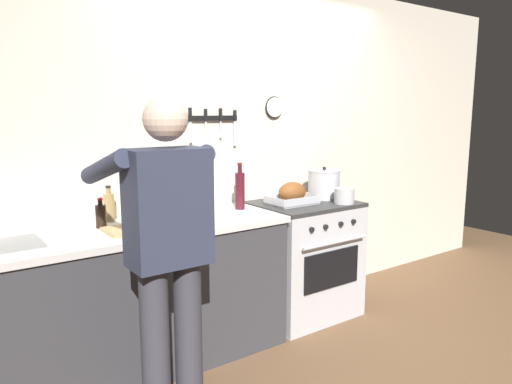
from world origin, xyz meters
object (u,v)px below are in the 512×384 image
at_px(roasting_pan, 292,194).
at_px(bottle_soy_sauce, 101,215).
at_px(bottle_olive_oil, 191,199).
at_px(bottle_wine_red, 240,190).
at_px(saucepan, 344,196).
at_px(cutting_board, 137,228).
at_px(bottle_hot_sauce, 149,208).
at_px(stock_pot, 324,184).
at_px(stove, 303,259).
at_px(person_cook, 167,245).
at_px(bottle_dish_soap, 209,199).
at_px(bottle_vinegar, 109,207).

height_order(roasting_pan, bottle_soy_sauce, bottle_soy_sauce).
height_order(roasting_pan, bottle_olive_oil, bottle_olive_oil).
distance_m(roasting_pan, bottle_wine_red, 0.44).
bearing_deg(saucepan, roasting_pan, 147.28).
bearing_deg(cutting_board, bottle_hot_sauce, 54.34).
bearing_deg(cutting_board, stock_pot, 4.38).
bearing_deg(saucepan, bottle_olive_oil, 166.24).
height_order(stove, person_cook, person_cook).
relative_size(cutting_board, bottle_dish_soap, 1.58).
relative_size(roasting_pan, stock_pot, 1.37).
bearing_deg(person_cook, stove, -72.28).
bearing_deg(bottle_soy_sauce, cutting_board, -51.42).
bearing_deg(saucepan, stove, 135.73).
bearing_deg(person_cook, bottle_soy_sauce, -0.04).
relative_size(bottle_vinegar, bottle_olive_oil, 0.82).
bearing_deg(bottle_olive_oil, roasting_pan, -4.73).
xyz_separation_m(bottle_vinegar, bottle_olive_oil, (0.49, -0.17, 0.02)).
height_order(bottle_dish_soap, bottle_hot_sauce, bottle_dish_soap).
bearing_deg(roasting_pan, person_cook, -154.09).
bearing_deg(stove, cutting_board, -176.57).
relative_size(saucepan, cutting_board, 0.42).
bearing_deg(cutting_board, bottle_vinegar, 99.04).
bearing_deg(saucepan, bottle_hot_sauce, 163.99).
bearing_deg(bottle_wine_red, bottle_soy_sauce, 178.42).
bearing_deg(stove, person_cook, -156.12).
height_order(saucepan, bottle_dish_soap, bottle_dish_soap).
xyz_separation_m(saucepan, cutting_board, (-1.59, 0.13, -0.05)).
relative_size(stove, roasting_pan, 2.56).
relative_size(person_cook, bottle_dish_soap, 7.29).
bearing_deg(stock_pot, cutting_board, -175.62).
relative_size(bottle_olive_oil, bottle_soy_sauce, 1.53).
relative_size(stove, bottle_olive_oil, 3.24).
bearing_deg(bottle_soy_sauce, bottle_olive_oil, -3.02).
distance_m(stove, bottle_soy_sauce, 1.62).
relative_size(bottle_dish_soap, bottle_hot_sauce, 1.46).
relative_size(roasting_pan, bottle_soy_sauce, 1.94).
bearing_deg(bottle_vinegar, bottle_hot_sauce, -11.17).
distance_m(stove, bottle_hot_sauce, 1.30).
height_order(stock_pot, bottle_wine_red, bottle_wine_red).
xyz_separation_m(cutting_board, bottle_vinegar, (-0.05, 0.32, 0.08)).
distance_m(bottle_hot_sauce, bottle_soy_sauce, 0.36).
bearing_deg(roasting_pan, bottle_olive_oil, 175.27).
bearing_deg(roasting_pan, bottle_vinegar, 169.83).
relative_size(roasting_pan, cutting_board, 0.98).
xyz_separation_m(bottle_dish_soap, bottle_hot_sauce, (-0.41, 0.08, -0.03)).
xyz_separation_m(stock_pot, bottle_hot_sauce, (-1.42, 0.15, -0.05)).
xyz_separation_m(cutting_board, bottle_olive_oil, (0.44, 0.16, 0.11)).
relative_size(stock_pot, bottle_hot_sauce, 1.65).
relative_size(person_cook, bottle_vinegar, 7.26).
bearing_deg(stove, bottle_hot_sauce, 170.82).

